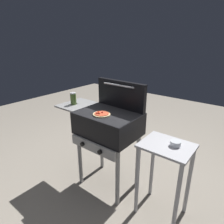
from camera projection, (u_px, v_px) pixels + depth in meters
ground_plane at (109, 183)px, 2.33m from camera, size 8.00×8.00×0.00m
grill at (107, 125)px, 2.07m from camera, size 0.96×0.53×0.90m
grill_lid_open at (121, 94)px, 2.12m from camera, size 0.63×0.09×0.30m
pizza_pepperoni at (102, 114)px, 1.96m from camera, size 0.18×0.18×0.03m
sauce_jar at (73, 99)px, 2.26m from camera, size 0.07×0.07×0.14m
prep_table at (165, 166)px, 1.76m from camera, size 0.44×0.36×0.76m
topping_bowl_near at (175, 144)px, 1.67m from camera, size 0.09×0.09×0.04m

